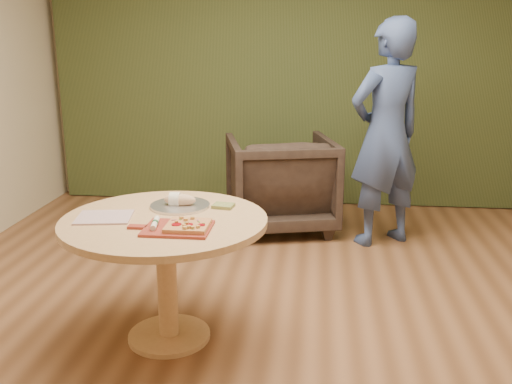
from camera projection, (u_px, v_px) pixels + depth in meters
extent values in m
cube|color=brown|center=(253.00, 336.00, 3.44)|extent=(5.00, 6.00, 0.02)
cube|color=beige|center=(285.00, 69.00, 5.95)|extent=(5.00, 0.02, 2.80)
cube|color=#2E3819|center=(285.00, 70.00, 5.84)|extent=(4.80, 0.14, 2.78)
cylinder|color=tan|center=(169.00, 335.00, 3.40)|extent=(0.48, 0.48, 0.03)
cylinder|color=tan|center=(167.00, 283.00, 3.31)|extent=(0.12, 0.12, 0.68)
cylinder|color=tan|center=(164.00, 221.00, 3.21)|extent=(1.16, 1.16, 0.04)
cube|color=maroon|center=(178.00, 228.00, 3.01)|extent=(0.35, 0.28, 0.01)
cube|color=maroon|center=(137.00, 227.00, 3.03)|extent=(0.10, 0.05, 0.01)
cube|color=tan|center=(188.00, 226.00, 2.99)|extent=(0.22, 0.22, 0.02)
cylinder|color=maroon|center=(176.00, 224.00, 2.97)|extent=(0.05, 0.05, 0.00)
cylinder|color=maroon|center=(201.00, 225.00, 2.96)|extent=(0.04, 0.04, 0.00)
cylinder|color=maroon|center=(189.00, 224.00, 2.97)|extent=(0.04, 0.04, 0.00)
cube|color=tan|center=(176.00, 222.00, 2.99)|extent=(0.02, 0.02, 0.01)
cube|color=tan|center=(186.00, 220.00, 3.03)|extent=(0.02, 0.02, 0.01)
cube|color=tan|center=(198.00, 227.00, 2.92)|extent=(0.02, 0.02, 0.01)
cube|color=tan|center=(181.00, 218.00, 3.06)|extent=(0.03, 0.03, 0.01)
cube|color=tan|center=(189.00, 227.00, 2.92)|extent=(0.03, 0.03, 0.01)
cube|color=tan|center=(192.00, 218.00, 3.06)|extent=(0.03, 0.03, 0.01)
cube|color=tan|center=(184.00, 225.00, 2.94)|extent=(0.02, 0.02, 0.01)
cube|color=tan|center=(193.00, 227.00, 2.91)|extent=(0.02, 0.02, 0.01)
cube|color=tan|center=(187.00, 223.00, 2.97)|extent=(0.02, 0.02, 0.01)
cube|color=tan|center=(185.00, 228.00, 2.91)|extent=(0.03, 0.03, 0.01)
cube|color=#3F7B27|center=(185.00, 223.00, 3.00)|extent=(0.01, 0.01, 0.00)
cube|color=#3F7B27|center=(204.00, 223.00, 2.99)|extent=(0.01, 0.01, 0.00)
cube|color=#3F7B27|center=(199.00, 222.00, 3.01)|extent=(0.01, 0.01, 0.00)
cube|color=#3F7B27|center=(180.00, 220.00, 3.05)|extent=(0.01, 0.01, 0.00)
cube|color=#3F7B27|center=(192.00, 227.00, 2.94)|extent=(0.01, 0.01, 0.00)
cube|color=#3F7B27|center=(192.00, 229.00, 2.90)|extent=(0.01, 0.01, 0.00)
cube|color=#3F7B27|center=(180.00, 224.00, 2.98)|extent=(0.01, 0.01, 0.00)
cube|color=#3F7B27|center=(193.00, 227.00, 2.94)|extent=(0.01, 0.01, 0.00)
cube|color=#8B4966|center=(198.00, 220.00, 3.04)|extent=(0.01, 0.03, 0.00)
cube|color=#8B4966|center=(174.00, 220.00, 3.04)|extent=(0.03, 0.01, 0.00)
cube|color=#8B4966|center=(186.00, 219.00, 3.05)|extent=(0.02, 0.03, 0.00)
cylinder|color=silver|center=(155.00, 223.00, 3.02)|extent=(0.06, 0.17, 0.03)
cylinder|color=#194C26|center=(155.00, 223.00, 3.02)|extent=(0.04, 0.03, 0.03)
cube|color=silver|center=(157.00, 218.00, 3.11)|extent=(0.02, 0.04, 0.00)
cube|color=silver|center=(104.00, 217.00, 3.20)|extent=(0.34, 0.29, 0.01)
cylinder|color=silver|center=(180.00, 206.00, 3.41)|extent=(0.35, 0.35, 0.01)
cylinder|color=silver|center=(180.00, 205.00, 3.41)|extent=(0.36, 0.36, 0.02)
ellipsoid|color=#D4AB81|center=(180.00, 200.00, 3.40)|extent=(0.19, 0.08, 0.07)
cylinder|color=silver|center=(175.00, 200.00, 3.40)|extent=(0.06, 0.09, 0.09)
cube|color=#565F2B|center=(223.00, 206.00, 3.40)|extent=(0.13, 0.12, 0.02)
imported|color=black|center=(281.00, 178.00, 5.22)|extent=(1.11, 1.06, 0.95)
imported|color=#374A7C|center=(386.00, 135.00, 4.73)|extent=(0.82, 0.74, 1.89)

